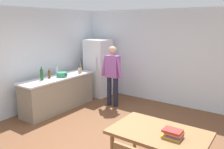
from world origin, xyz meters
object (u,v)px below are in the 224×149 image
at_px(refrigerator, 98,68).
at_px(cooking_pot, 62,75).
at_px(utensil_jar, 80,70).
at_px(bottle_beer_brown, 49,74).
at_px(bottle_water_clear, 57,70).
at_px(book_stack, 173,134).
at_px(bottle_wine_green, 42,75).
at_px(dining_table, 159,136).
at_px(person, 112,72).

bearing_deg(refrigerator, cooking_pot, -91.37).
bearing_deg(utensil_jar, bottle_beer_brown, -102.24).
relative_size(refrigerator, utensil_jar, 5.62).
height_order(bottle_water_clear, book_stack, bottle_water_clear).
height_order(bottle_wine_green, bottle_beer_brown, bottle_wine_green).
bearing_deg(book_stack, dining_table, 165.88).
bearing_deg(bottle_wine_green, book_stack, -10.64).
bearing_deg(book_stack, bottle_beer_brown, 165.84).
relative_size(cooking_pot, bottle_water_clear, 1.33).
distance_m(dining_table, bottle_water_clear, 3.87).
bearing_deg(refrigerator, person, -30.23).
bearing_deg(refrigerator, dining_table, -39.29).
bearing_deg(bottle_beer_brown, utensil_jar, 77.76).
bearing_deg(cooking_pot, book_stack, -19.30).
bearing_deg(cooking_pot, dining_table, -19.66).
xyz_separation_m(utensil_jar, bottle_beer_brown, (-0.20, -0.94, 0.03)).
relative_size(person, bottle_water_clear, 5.67).
relative_size(refrigerator, bottle_beer_brown, 6.92).
bearing_deg(person, utensil_jar, -160.09).
height_order(utensil_jar, bottle_water_clear, utensil_jar).
distance_m(refrigerator, bottle_beer_brown, 1.84).
xyz_separation_m(refrigerator, book_stack, (3.54, -2.76, -0.09)).
bearing_deg(dining_table, bottle_beer_brown, 165.84).
xyz_separation_m(refrigerator, utensil_jar, (0.04, -0.88, 0.08)).
bearing_deg(cooking_pot, bottle_water_clear, 162.74).
height_order(dining_table, cooking_pot, cooking_pot).
distance_m(bottle_water_clear, book_stack, 4.10).
distance_m(bottle_wine_green, book_stack, 3.77).
xyz_separation_m(bottle_water_clear, bottle_wine_green, (0.17, -0.65, 0.02)).
xyz_separation_m(person, book_stack, (2.59, -2.21, -0.17)).
bearing_deg(person, cooking_pot, -135.93).
relative_size(refrigerator, book_stack, 6.68).
xyz_separation_m(dining_table, bottle_wine_green, (-3.46, 0.64, 0.37)).
relative_size(cooking_pot, bottle_wine_green, 1.18).
bearing_deg(bottle_wine_green, cooking_pot, 77.31).
height_order(person, dining_table, person).
bearing_deg(bottle_wine_green, bottle_beer_brown, 90.28).
distance_m(utensil_jar, book_stack, 3.97).
xyz_separation_m(cooking_pot, bottle_water_clear, (-0.30, 0.09, 0.07)).
xyz_separation_m(bottle_water_clear, book_stack, (3.87, -1.34, -0.22)).
bearing_deg(bottle_beer_brown, person, 48.84).
height_order(refrigerator, bottle_beer_brown, refrigerator).
xyz_separation_m(utensil_jar, bottle_water_clear, (-0.38, -0.53, 0.05)).
distance_m(dining_table, utensil_jar, 3.74).
relative_size(refrigerator, dining_table, 1.29).
distance_m(bottle_beer_brown, book_stack, 3.82).
bearing_deg(bottle_beer_brown, bottle_wine_green, -89.72).
xyz_separation_m(refrigerator, bottle_beer_brown, (-0.16, -1.83, 0.11)).
relative_size(dining_table, cooking_pot, 3.50).
distance_m(dining_table, book_stack, 0.28).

